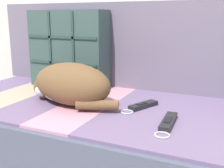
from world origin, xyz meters
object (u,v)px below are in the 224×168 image
object	(u,v)px
couch	(136,153)
game_remote_near	(168,122)
sleeping_cat	(69,85)
throw_pillow_quilted	(69,49)
game_remote_far	(142,106)

from	to	relation	value
couch	game_remote_near	xyz separation A→B (m)	(0.16, -0.15, 0.22)
couch	game_remote_near	distance (m)	0.32
sleeping_cat	throw_pillow_quilted	bearing A→B (deg)	122.33
sleeping_cat	couch	bearing A→B (deg)	19.01
couch	throw_pillow_quilted	size ratio (longest dim) A/B	4.52
game_remote_far	throw_pillow_quilted	bearing A→B (deg)	156.93
couch	game_remote_far	xyz separation A→B (m)	(0.03, -0.02, 0.22)
couch	throw_pillow_quilted	world-z (taller)	throw_pillow_quilted
throw_pillow_quilted	sleeping_cat	xyz separation A→B (m)	(0.17, -0.27, -0.11)
couch	sleeping_cat	size ratio (longest dim) A/B	4.33
couch	sleeping_cat	bearing A→B (deg)	-160.99
sleeping_cat	game_remote_far	bearing A→B (deg)	13.85
sleeping_cat	game_remote_near	world-z (taller)	sleeping_cat
couch	sleeping_cat	world-z (taller)	sleeping_cat
couch	sleeping_cat	xyz separation A→B (m)	(-0.26, -0.09, 0.29)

